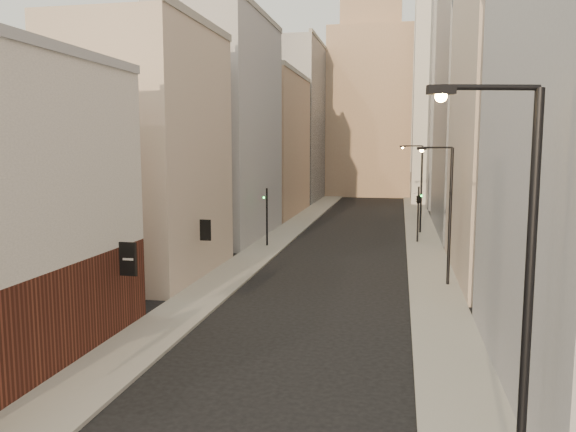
# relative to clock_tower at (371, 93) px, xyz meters

# --- Properties ---
(sidewalk_left) EXTENTS (3.00, 140.00, 0.15)m
(sidewalk_left) POSITION_rel_clock_tower_xyz_m (-5.50, -37.00, -17.56)
(sidewalk_left) COLOR gray
(sidewalk_left) RESTS_ON ground
(sidewalk_right) EXTENTS (3.00, 140.00, 0.15)m
(sidewalk_right) POSITION_rel_clock_tower_xyz_m (7.50, -37.00, -17.56)
(sidewalk_right) COLOR gray
(sidewalk_right) RESTS_ON ground
(left_bldg_beige) EXTENTS (8.00, 12.00, 16.00)m
(left_bldg_beige) POSITION_rel_clock_tower_xyz_m (-11.00, -66.00, -9.63)
(left_bldg_beige) COLOR #C2AB98
(left_bldg_beige) RESTS_ON ground
(left_bldg_grey) EXTENTS (8.00, 16.00, 20.00)m
(left_bldg_grey) POSITION_rel_clock_tower_xyz_m (-11.00, -50.00, -7.63)
(left_bldg_grey) COLOR #9D9CA1
(left_bldg_grey) RESTS_ON ground
(left_bldg_tan) EXTENTS (8.00, 18.00, 17.00)m
(left_bldg_tan) POSITION_rel_clock_tower_xyz_m (-11.00, -32.00, -9.13)
(left_bldg_tan) COLOR tan
(left_bldg_tan) RESTS_ON ground
(left_bldg_wingrid) EXTENTS (8.00, 20.00, 24.00)m
(left_bldg_wingrid) POSITION_rel_clock_tower_xyz_m (-11.00, -12.00, -5.63)
(left_bldg_wingrid) COLOR gray
(left_bldg_wingrid) RESTS_ON ground
(right_bldg_beige) EXTENTS (8.00, 16.00, 20.00)m
(right_bldg_beige) POSITION_rel_clock_tower_xyz_m (13.00, -62.00, -7.63)
(right_bldg_beige) COLOR #C2AB98
(right_bldg_beige) RESTS_ON ground
(right_bldg_wingrid) EXTENTS (8.00, 20.00, 26.00)m
(right_bldg_wingrid) POSITION_rel_clock_tower_xyz_m (13.00, -42.00, -4.63)
(right_bldg_wingrid) COLOR gray
(right_bldg_wingrid) RESTS_ON ground
(highrise) EXTENTS (21.00, 23.00, 51.20)m
(highrise) POSITION_rel_clock_tower_xyz_m (19.00, -14.00, 8.02)
(highrise) COLOR gray
(highrise) RESTS_ON ground
(clock_tower) EXTENTS (14.00, 14.00, 44.90)m
(clock_tower) POSITION_rel_clock_tower_xyz_m (0.00, 0.00, 0.00)
(clock_tower) COLOR tan
(clock_tower) RESTS_ON ground
(white_tower) EXTENTS (8.00, 8.00, 41.50)m
(white_tower) POSITION_rel_clock_tower_xyz_m (11.00, -14.00, 0.97)
(white_tower) COLOR silver
(white_tower) RESTS_ON ground
(streetlamp_near) EXTENTS (2.54, 0.82, 9.85)m
(streetlamp_near) POSITION_rel_clock_tower_xyz_m (7.99, -87.12, -12.01)
(streetlamp_near) COLOR black
(streetlamp_near) RESTS_ON ground
(streetlamp_mid) EXTENTS (2.16, 0.80, 8.48)m
(streetlamp_mid) POSITION_rel_clock_tower_xyz_m (8.11, -65.70, -12.79)
(streetlamp_mid) COLOR black
(streetlamp_mid) RESTS_ON ground
(streetlamp_far) EXTENTS (2.24, 0.51, 8.57)m
(streetlamp_far) POSITION_rel_clock_tower_xyz_m (7.16, -44.77, -12.74)
(streetlamp_far) COLOR black
(streetlamp_far) RESTS_ON ground
(traffic_light_left) EXTENTS (0.56, 0.46, 5.00)m
(traffic_light_left) POSITION_rel_clock_tower_xyz_m (-5.60, -54.70, -14.16)
(traffic_light_left) COLOR black
(traffic_light_left) RESTS_ON ground
(traffic_light_right) EXTENTS (0.80, 0.80, 5.00)m
(traffic_light_right) POSITION_rel_clock_tower_xyz_m (6.96, -50.33, -13.76)
(traffic_light_right) COLOR black
(traffic_light_right) RESTS_ON ground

